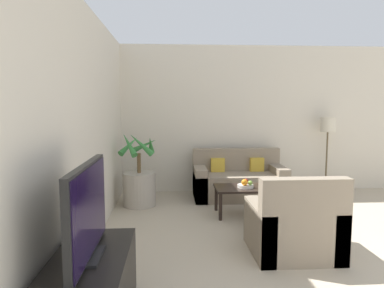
# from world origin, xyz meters

# --- Properties ---
(wall_back) EXTENTS (7.64, 0.06, 2.70)m
(wall_back) POSITION_xyz_m (0.00, 6.09, 1.35)
(wall_back) COLOR beige
(wall_back) RESTS_ON ground_plane
(wall_left) EXTENTS (0.06, 7.66, 2.70)m
(wall_left) POSITION_xyz_m (-3.05, 3.03, 1.35)
(wall_left) COLOR beige
(wall_left) RESTS_ON ground_plane
(television) EXTENTS (0.18, 0.97, 0.67)m
(television) POSITION_xyz_m (-2.70, 2.11, 0.87)
(television) COLOR black
(television) RESTS_ON tv_console
(potted_palm) EXTENTS (0.64, 0.63, 1.21)m
(potted_palm) POSITION_xyz_m (-2.63, 5.19, 0.37)
(potted_palm) COLOR #ADA393
(potted_palm) RESTS_ON ground_plane
(sofa_loveseat) EXTENTS (1.56, 0.77, 0.84)m
(sofa_loveseat) POSITION_xyz_m (-0.94, 5.55, 0.29)
(sofa_loveseat) COLOR gray
(sofa_loveseat) RESTS_ON ground_plane
(floor_lamp) EXTENTS (0.26, 0.26, 1.40)m
(floor_lamp) POSITION_xyz_m (0.73, 5.79, 1.15)
(floor_lamp) COLOR brown
(floor_lamp) RESTS_ON ground_plane
(coffee_table) EXTENTS (0.87, 0.55, 0.42)m
(coffee_table) POSITION_xyz_m (-1.04, 4.61, 0.36)
(coffee_table) COLOR black
(coffee_table) RESTS_ON ground_plane
(fruit_bowl) EXTENTS (0.23, 0.23, 0.04)m
(fruit_bowl) POSITION_xyz_m (-1.04, 4.58, 0.44)
(fruit_bowl) COLOR beige
(fruit_bowl) RESTS_ON coffee_table
(apple_red) EXTENTS (0.07, 0.07, 0.07)m
(apple_red) POSITION_xyz_m (-1.02, 4.64, 0.50)
(apple_red) COLOR red
(apple_red) RESTS_ON fruit_bowl
(apple_green) EXTENTS (0.07, 0.07, 0.07)m
(apple_green) POSITION_xyz_m (-0.98, 4.54, 0.49)
(apple_green) COLOR olive
(apple_green) RESTS_ON fruit_bowl
(orange_fruit) EXTENTS (0.09, 0.09, 0.09)m
(orange_fruit) POSITION_xyz_m (-1.07, 4.53, 0.50)
(orange_fruit) COLOR orange
(orange_fruit) RESTS_ON fruit_bowl
(armchair) EXTENTS (0.90, 0.79, 0.90)m
(armchair) POSITION_xyz_m (-0.81, 3.24, 0.29)
(armchair) COLOR gray
(armchair) RESTS_ON ground_plane
(ottoman) EXTENTS (0.55, 0.49, 0.39)m
(ottoman) POSITION_xyz_m (-0.80, 4.00, 0.20)
(ottoman) COLOR gray
(ottoman) RESTS_ON ground_plane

